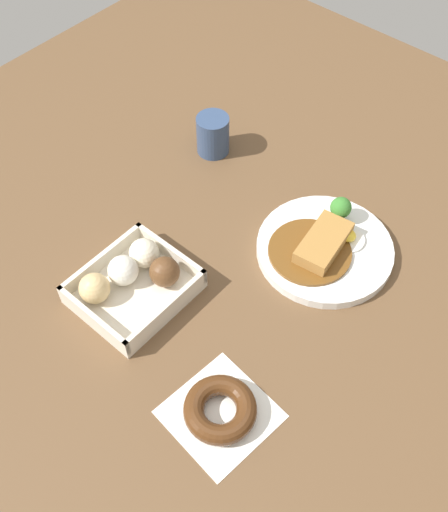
% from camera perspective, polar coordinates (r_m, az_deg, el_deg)
% --- Properties ---
extents(ground_plane, '(1.60, 1.60, 0.00)m').
position_cam_1_polar(ground_plane, '(1.01, 1.13, -3.27)').
color(ground_plane, brown).
extents(curry_plate, '(0.23, 0.23, 0.07)m').
position_cam_1_polar(curry_plate, '(1.06, 9.38, 0.87)').
color(curry_plate, white).
rests_on(curry_plate, ground_plane).
extents(donut_box, '(0.18, 0.16, 0.06)m').
position_cam_1_polar(donut_box, '(1.00, -8.52, -2.25)').
color(donut_box, beige).
rests_on(donut_box, ground_plane).
extents(chocolate_ring_donut, '(0.15, 0.15, 0.03)m').
position_cam_1_polar(chocolate_ring_donut, '(0.89, -0.37, -14.23)').
color(chocolate_ring_donut, white).
rests_on(chocolate_ring_donut, ground_plane).
extents(coffee_mug, '(0.06, 0.06, 0.08)m').
position_cam_1_polar(coffee_mug, '(1.20, -1.05, 11.30)').
color(coffee_mug, '#33476B').
rests_on(coffee_mug, ground_plane).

